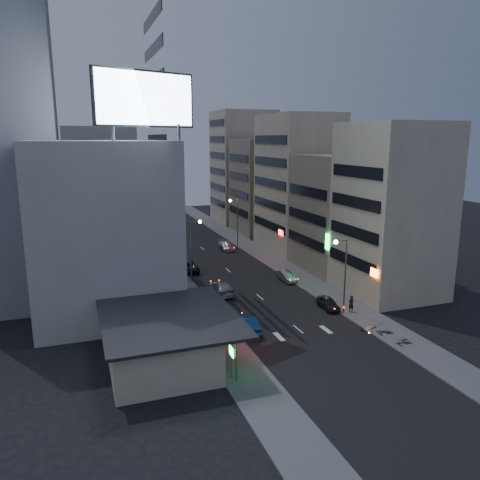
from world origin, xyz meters
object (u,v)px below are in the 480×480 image
parked_car_right_far (226,246)px  road_car_silver (221,288)px  scooter_silver_b (372,320)px  parked_car_right_mid (286,276)px  person (351,304)px  parked_car_right_near (328,303)px  parked_car_left (186,265)px  scooter_blue (390,325)px  scooter_black_a (409,335)px  road_car_blue (246,324)px  scooter_black_b (391,325)px  scooter_silver_a (403,332)px

parked_car_right_far → road_car_silver: road_car_silver is taller
parked_car_right_far → road_car_silver: 22.73m
scooter_silver_b → parked_car_right_mid: bearing=-16.1°
person → parked_car_right_near: bearing=-52.3°
parked_car_right_mid → road_car_silver: (-9.53, -2.16, 0.14)m
parked_car_left → scooter_blue: 30.42m
parked_car_left → road_car_silver: bearing=100.4°
parked_car_left → person: (12.85, -21.55, 0.21)m
person → scooter_black_a: size_ratio=0.90×
road_car_blue → scooter_black_a: bearing=154.6°
parked_car_right_mid → scooter_black_a: (2.51, -20.81, 0.09)m
road_car_blue → person: (12.25, 0.98, 0.24)m
road_car_blue → scooter_black_a: size_ratio=2.38×
parked_car_right_mid → scooter_black_b: size_ratio=1.93×
parked_car_right_far → scooter_blue: bearing=-79.7°
road_car_silver → scooter_blue: (11.94, -16.12, -0.03)m
road_car_blue → road_car_silver: bearing=-92.0°
parked_car_right_far → scooter_silver_a: 39.53m
parked_car_left → scooter_blue: (13.61, -27.20, -0.06)m
person → road_car_blue: bearing=1.0°
scooter_silver_a → scooter_blue: size_ratio=0.96×
scooter_silver_b → person: bearing=-23.4°
parked_car_left → road_car_silver: parked_car_left is taller
person → scooter_silver_b: size_ratio=0.87×
person → scooter_black_b: size_ratio=0.90×
parked_car_right_near → parked_car_right_mid: bearing=94.7°
parked_car_right_far → scooter_blue: 37.82m
scooter_black_b → scooter_silver_b: bearing=33.6°
parked_car_right_far → person: 32.11m
parked_car_right_far → scooter_black_a: bearing=-80.0°
scooter_blue → parked_car_right_near: bearing=38.2°
parked_car_right_near → road_car_silver: size_ratio=0.70×
parked_car_right_far → road_car_blue: bearing=-101.0°
parked_car_right_far → scooter_silver_b: 36.09m
parked_car_right_near → scooter_blue: scooter_blue is taller
parked_car_right_far → parked_car_right_mid: bearing=-80.5°
scooter_black_b → scooter_silver_b: (-0.89, 1.78, 0.01)m
parked_car_right_mid → road_car_blue: road_car_blue is taller
parked_car_right_near → scooter_blue: size_ratio=1.82×
scooter_silver_a → scooter_silver_b: (-1.02, 3.35, 0.03)m
parked_car_right_near → road_car_blue: bearing=-160.2°
road_car_silver → person: 15.31m
scooter_black_a → scooter_silver_b: (-1.01, 4.17, 0.02)m
scooter_black_a → scooter_black_b: bearing=4.6°
person → parked_car_left: bearing=-62.8°
road_car_blue → scooter_black_b: size_ratio=2.35×
parked_car_right_near → parked_car_right_mid: size_ratio=0.97×
scooter_silver_a → parked_car_right_far: bearing=-9.2°
parked_car_right_near → parked_car_left: (-11.20, 19.68, 0.17)m
parked_car_right_far → scooter_silver_a: parked_car_right_far is taller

